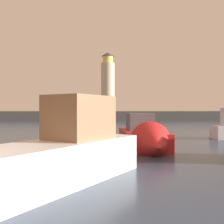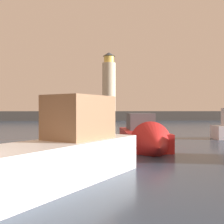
{
  "view_description": "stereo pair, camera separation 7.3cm",
  "coord_description": "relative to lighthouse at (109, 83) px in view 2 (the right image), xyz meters",
  "views": [
    {
      "loc": [
        0.21,
        -2.53,
        2.46
      ],
      "look_at": [
        1.24,
        11.46,
        2.35
      ],
      "focal_mm": 43.52,
      "sensor_mm": 36.0,
      "label": 1
    },
    {
      "loc": [
        0.28,
        -2.54,
        2.46
      ],
      "look_at": [
        1.24,
        11.46,
        2.35
      ],
      "focal_mm": 43.52,
      "sensor_mm": 36.0,
      "label": 2
    }
  ],
  "objects": [
    {
      "name": "motorboat_2",
      "position": [
        -5.28,
        -55.47,
        -7.78
      ],
      "size": [
        6.79,
        8.1,
        3.31
      ],
      "color": "white",
      "rests_on": "ground_plane"
    },
    {
      "name": "ground_plane",
      "position": [
        -3.93,
        -30.78,
        -8.75
      ],
      "size": [
        220.0,
        220.0,
        0.0
      ],
      "primitive_type": "plane",
      "color": "#2D3D51"
    },
    {
      "name": "motorboat_1",
      "position": [
        -0.38,
        -47.36,
        -8.04
      ],
      "size": [
        2.61,
        8.36,
        2.85
      ],
      "color": "#B21E1E",
      "rests_on": "ground_plane"
    },
    {
      "name": "lighthouse",
      "position": [
        0.0,
        0.0,
        0.0
      ],
      "size": [
        3.16,
        3.16,
        13.92
      ],
      "color": "beige",
      "rests_on": "breakwater"
    },
    {
      "name": "breakwater",
      "position": [
        -3.93,
        0.0,
        -7.67
      ],
      "size": [
        74.56,
        6.25,
        2.16
      ],
      "primitive_type": "cube",
      "color": "#423F3D",
      "rests_on": "ground_plane"
    }
  ]
}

